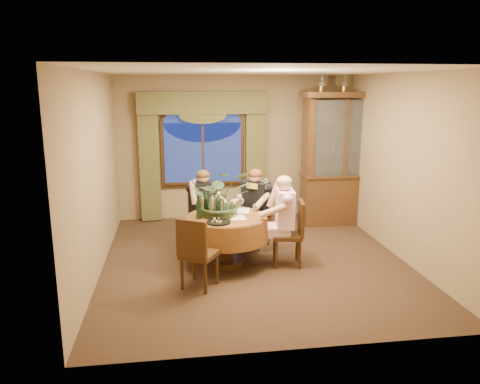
{
  "coord_description": "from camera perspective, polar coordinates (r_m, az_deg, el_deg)",
  "views": [
    {
      "loc": [
        -1.16,
        -6.64,
        2.62
      ],
      "look_at": [
        -0.23,
        -0.11,
        1.1
      ],
      "focal_mm": 35.0,
      "sensor_mm": 36.0,
      "label": 1
    }
  ],
  "objects": [
    {
      "name": "china_cabinet",
      "position": [
        9.05,
        12.18,
        3.96
      ],
      "size": [
        1.53,
        0.6,
        2.49
      ],
      "primitive_type": "cube",
      "color": "#382113",
      "rests_on": "floor"
    },
    {
      "name": "arched_transom",
      "position": [
        9.1,
        -4.62,
        9.54
      ],
      "size": [
        1.6,
        0.06,
        0.44
      ],
      "primitive_type": null,
      "color": "navy",
      "rests_on": "wall_back"
    },
    {
      "name": "wall_back",
      "position": [
        9.29,
        -0.86,
        5.43
      ],
      "size": [
        4.5,
        0.0,
        4.5
      ],
      "primitive_type": "plane",
      "rotation": [
        1.57,
        0.0,
        0.0
      ],
      "color": "#836B4C",
      "rests_on": "ground"
    },
    {
      "name": "wine_bottle_0",
      "position": [
        6.67,
        -5.07,
        -1.87
      ],
      "size": [
        0.07,
        0.07,
        0.33
      ],
      "primitive_type": "cylinder",
      "color": "black",
      "rests_on": "dining_table"
    },
    {
      "name": "wall_right",
      "position": [
        7.56,
        18.86,
        3.0
      ],
      "size": [
        0.0,
        5.0,
        5.0
      ],
      "primitive_type": "plane",
      "rotation": [
        1.57,
        0.0,
        -1.57
      ],
      "color": "#836B4C",
      "rests_on": "ground"
    },
    {
      "name": "centerpiece_plant",
      "position": [
        6.78,
        -2.3,
        1.97
      ],
      "size": [
        0.87,
        0.97,
        0.75
      ],
      "primitive_type": "imported",
      "color": "#37502F",
      "rests_on": "dining_table"
    },
    {
      "name": "stoneware_vase",
      "position": [
        6.87,
        -2.59,
        -1.62
      ],
      "size": [
        0.15,
        0.15,
        0.28
      ],
      "primitive_type": null,
      "color": "#8B7356",
      "rests_on": "dining_table"
    },
    {
      "name": "person_pink",
      "position": [
        6.92,
        5.47,
        -3.45
      ],
      "size": [
        0.48,
        0.52,
        1.34
      ],
      "primitive_type": null,
      "rotation": [
        0.0,
        0.0,
        1.48
      ],
      "color": "#F6C2CB",
      "rests_on": "floor"
    },
    {
      "name": "tasting_paper_0",
      "position": [
        6.73,
        -0.32,
        -3.12
      ],
      "size": [
        0.23,
        0.31,
        0.0
      ],
      "primitive_type": "cube",
      "rotation": [
        0.0,
        0.0,
        0.06
      ],
      "color": "white",
      "rests_on": "dining_table"
    },
    {
      "name": "person_scarf",
      "position": [
        7.51,
        1.93,
        -2.11
      ],
      "size": [
        0.65,
        0.64,
        1.33
      ],
      "primitive_type": null,
      "rotation": [
        0.0,
        0.0,
        -3.86
      ],
      "color": "black",
      "rests_on": "floor"
    },
    {
      "name": "wine_glass_person_pink",
      "position": [
        6.82,
        1.83,
        -2.14
      ],
      "size": [
        0.07,
        0.07,
        0.18
      ],
      "primitive_type": null,
      "color": "silver",
      "rests_on": "dining_table"
    },
    {
      "name": "tasting_paper_1",
      "position": [
        7.08,
        0.25,
        -2.31
      ],
      "size": [
        0.26,
        0.33,
        0.0
      ],
      "primitive_type": "cube",
      "rotation": [
        0.0,
        0.0,
        -0.17
      ],
      "color": "white",
      "rests_on": "dining_table"
    },
    {
      "name": "wine_bottle_4",
      "position": [
        6.86,
        -4.72,
        -1.44
      ],
      "size": [
        0.07,
        0.07,
        0.33
      ],
      "primitive_type": "cylinder",
      "color": "tan",
      "rests_on": "dining_table"
    },
    {
      "name": "wine_bottle_2",
      "position": [
        6.89,
        -4.11,
        -1.37
      ],
      "size": [
        0.07,
        0.07,
        0.33
      ],
      "primitive_type": "cylinder",
      "color": "black",
      "rests_on": "dining_table"
    },
    {
      "name": "wine_glass_person_scarf",
      "position": [
        7.14,
        0.24,
        -1.46
      ],
      "size": [
        0.07,
        0.07,
        0.18
      ],
      "primitive_type": null,
      "color": "silver",
      "rests_on": "dining_table"
    },
    {
      "name": "drapery_left",
      "position": [
        9.14,
        -10.97,
        3.68
      ],
      "size": [
        0.38,
        0.14,
        2.32
      ],
      "primitive_type": "cube",
      "color": "#474624",
      "rests_on": "floor"
    },
    {
      "name": "cheese_platter",
      "position": [
        6.48,
        -2.63,
        -3.69
      ],
      "size": [
        0.34,
        0.34,
        0.02
      ],
      "primitive_type": "cylinder",
      "color": "black",
      "rests_on": "dining_table"
    },
    {
      "name": "wine_bottle_3",
      "position": [
        6.83,
        -3.44,
        -1.5
      ],
      "size": [
        0.07,
        0.07,
        0.33
      ],
      "primitive_type": "cylinder",
      "color": "tan",
      "rests_on": "dining_table"
    },
    {
      "name": "ceiling",
      "position": [
        6.74,
        1.87,
        14.51
      ],
      "size": [
        5.0,
        5.0,
        0.0
      ],
      "primitive_type": "plane",
      "rotation": [
        3.14,
        0.0,
        0.0
      ],
      "color": "white",
      "rests_on": "wall_back"
    },
    {
      "name": "chair_front_left",
      "position": [
        6.18,
        -4.99,
        -7.33
      ],
      "size": [
        0.58,
        0.58,
        0.96
      ],
      "primitive_type": "cube",
      "rotation": [
        0.0,
        0.0,
        -0.54
      ],
      "color": "black",
      "rests_on": "floor"
    },
    {
      "name": "chair_back_right",
      "position": [
        7.66,
        1.78,
        -3.25
      ],
      "size": [
        0.59,
        0.59,
        0.96
      ],
      "primitive_type": "cube",
      "rotation": [
        0.0,
        0.0,
        -3.79
      ],
      "color": "black",
      "rests_on": "floor"
    },
    {
      "name": "olive_bowl",
      "position": [
        6.75,
        -1.36,
        -2.88
      ],
      "size": [
        0.16,
        0.16,
        0.05
      ],
      "primitive_type": "imported",
      "color": "#475427",
      "rests_on": "dining_table"
    },
    {
      "name": "chair_back",
      "position": [
        7.61,
        -4.26,
        -3.39
      ],
      "size": [
        0.53,
        0.53,
        0.96
      ],
      "primitive_type": "cube",
      "rotation": [
        0.0,
        0.0,
        -2.81
      ],
      "color": "black",
      "rests_on": "floor"
    },
    {
      "name": "dining_table",
      "position": [
        6.94,
        -1.64,
        -5.9
      ],
      "size": [
        1.63,
        1.63,
        0.75
      ],
      "primitive_type": "cylinder",
      "rotation": [
        0.0,
        0.0,
        -0.36
      ],
      "color": "maroon",
      "rests_on": "floor"
    },
    {
      "name": "window",
      "position": [
        9.18,
        -4.54,
        4.67
      ],
      "size": [
        1.62,
        0.1,
        1.32
      ],
      "primitive_type": null,
      "color": "navy",
      "rests_on": "wall_back"
    },
    {
      "name": "wine_glass_person_back",
      "position": [
        7.17,
        -3.13,
        -1.42
      ],
      "size": [
        0.07,
        0.07,
        0.18
      ],
      "primitive_type": null,
      "color": "silver",
      "rests_on": "dining_table"
    },
    {
      "name": "chair_right",
      "position": [
        6.93,
        5.76,
        -5.06
      ],
      "size": [
        0.48,
        0.48,
        0.96
      ],
      "primitive_type": "cube",
      "rotation": [
        0.0,
        0.0,
        1.42
      ],
      "color": "black",
      "rests_on": "floor"
    },
    {
      "name": "swag_valance",
      "position": [
        9.01,
        -4.61,
        10.78
      ],
      "size": [
        2.45,
        0.16,
        0.42
      ],
      "primitive_type": null,
      "color": "#474624",
      "rests_on": "wall_back"
    },
    {
      "name": "oil_lamp_center",
      "position": [
        8.95,
        12.63,
        12.95
      ],
      "size": [
        0.11,
        0.11,
        0.34
      ],
      "primitive_type": null,
      "color": "#A5722D",
      "rests_on": "china_cabinet"
    },
    {
      "name": "person_back",
      "position": [
        7.62,
        -4.52,
        -2.06
      ],
      "size": [
        0.58,
        0.56,
        1.3
      ],
      "primitive_type": null,
      "rotation": [
        0.0,
        0.0,
        -2.8
      ],
      "color": "black",
      "rests_on": "floor"
    },
    {
      "name": "oil_lamp_left",
      "position": [
        8.81,
        9.9,
        13.07
      ],
      "size": [
        0.11,
        0.11,
        0.34
      ],
      "primitive_type": null,
      "color": "#A5722D",
      "rests_on": "china_cabinet"
    },
    {
      "name": "wine_bottle_1",
      "position": [
        6.74,
        -2.68,
        -1.67
      ],
      "size": [
        0.07,
        0.07,
        0.33
      ],
      "primitive_type": "cylinder",
      "color": "black",
      "rests_on": "dining_table"
    },
    {
      "name": "oil_lamp_right",
      "position": [
        9.11,
        15.25,
        12.81
      ],
      "size": [
        0.11,
        0.11,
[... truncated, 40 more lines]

